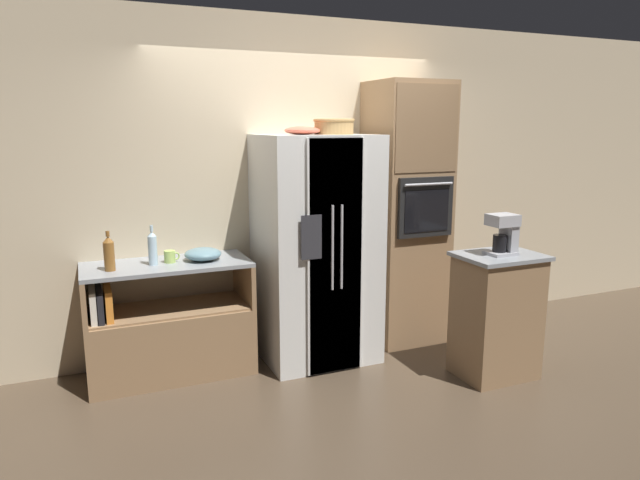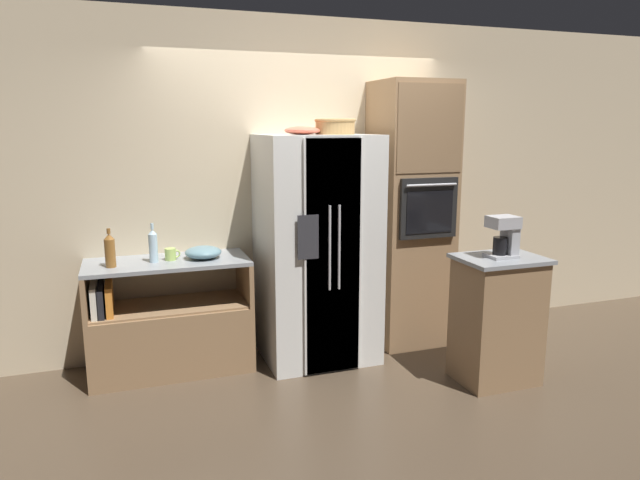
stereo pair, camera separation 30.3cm
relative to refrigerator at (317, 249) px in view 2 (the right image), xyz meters
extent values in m
plane|color=#4C3D2D|center=(-0.01, -0.09, -0.92)|extent=(20.00, 20.00, 0.00)
cube|color=beige|center=(-0.01, 0.42, 0.48)|extent=(12.00, 0.06, 2.80)
cube|color=#93704C|center=(-1.18, 0.11, -0.66)|extent=(1.23, 0.56, 0.52)
cube|color=#93704C|center=(-1.18, 0.11, -0.39)|extent=(1.18, 0.52, 0.02)
cube|color=#93704C|center=(-1.78, 0.11, -0.23)|extent=(0.04, 0.56, 0.34)
cube|color=#93704C|center=(-0.58, 0.11, -0.23)|extent=(0.04, 0.56, 0.34)
cube|color=gray|center=(-1.18, 0.11, -0.04)|extent=(1.23, 0.56, 0.03)
cube|color=silver|center=(-1.72, 0.08, -0.27)|extent=(0.04, 0.40, 0.23)
cube|color=black|center=(-1.68, 0.08, -0.28)|extent=(0.04, 0.41, 0.22)
cube|color=orange|center=(-1.62, 0.08, -0.27)|extent=(0.05, 0.39, 0.23)
cube|color=silver|center=(0.00, 0.01, 0.00)|extent=(0.90, 0.76, 1.84)
cube|color=silver|center=(-0.01, -0.38, 0.00)|extent=(0.44, 0.02, 1.81)
cube|color=silver|center=(0.01, -0.38, 0.00)|extent=(0.44, 0.02, 1.81)
cylinder|color=#B2B2B7|center=(-0.04, -0.41, 0.09)|extent=(0.02, 0.02, 0.64)
cylinder|color=#B2B2B7|center=(0.04, -0.41, 0.09)|extent=(0.02, 0.02, 0.64)
cube|color=#2D2D33|center=(-0.20, -0.39, 0.18)|extent=(0.16, 0.01, 0.33)
cube|color=#93704C|center=(0.89, 0.10, 0.22)|extent=(0.63, 0.59, 2.28)
cube|color=black|center=(0.89, -0.22, 0.32)|extent=(0.52, 0.04, 0.50)
cube|color=black|center=(0.89, -0.24, 0.29)|extent=(0.42, 0.01, 0.35)
cylinder|color=#B2B2B7|center=(0.89, -0.25, 0.52)|extent=(0.45, 0.02, 0.02)
cube|color=olive|center=(0.89, -0.20, 0.97)|extent=(0.59, 0.01, 0.71)
cube|color=#93704C|center=(1.12, -0.89, -0.45)|extent=(0.57, 0.44, 0.94)
cube|color=gray|center=(1.12, -0.89, 0.03)|extent=(0.62, 0.48, 0.03)
cylinder|color=tan|center=(0.15, -0.02, 0.98)|extent=(0.31, 0.31, 0.11)
torus|color=tan|center=(0.15, -0.02, 1.03)|extent=(0.33, 0.33, 0.02)
ellipsoid|color=#DB664C|center=(-0.14, -0.05, 0.95)|extent=(0.28, 0.28, 0.06)
cylinder|color=silver|center=(-1.28, 0.09, 0.08)|extent=(0.07, 0.07, 0.22)
cone|color=silver|center=(-1.28, 0.09, 0.21)|extent=(0.07, 0.07, 0.04)
cylinder|color=silver|center=(-1.28, 0.09, 0.25)|extent=(0.02, 0.02, 0.05)
cylinder|color=brown|center=(-1.59, 0.03, 0.07)|extent=(0.08, 0.08, 0.21)
cone|color=brown|center=(-1.59, 0.03, 0.20)|extent=(0.08, 0.08, 0.04)
cylinder|color=brown|center=(-1.59, 0.03, 0.24)|extent=(0.03, 0.03, 0.04)
cylinder|color=#B2D166|center=(-1.16, 0.12, 0.02)|extent=(0.08, 0.08, 0.09)
torus|color=#B2D166|center=(-1.11, 0.12, 0.02)|extent=(0.06, 0.01, 0.06)
ellipsoid|color=#668C99|center=(-0.91, 0.10, 0.02)|extent=(0.28, 0.28, 0.09)
cube|color=#B2B2B7|center=(1.11, -0.91, 0.06)|extent=(0.20, 0.17, 0.02)
cylinder|color=black|center=(1.10, -0.91, 0.13)|extent=(0.10, 0.10, 0.13)
cube|color=#B2B2B7|center=(1.18, -0.91, 0.20)|extent=(0.07, 0.14, 0.31)
cube|color=#B2B2B7|center=(1.11, -0.91, 0.31)|extent=(0.20, 0.17, 0.09)
camera|label=1|loc=(-1.75, -4.20, 0.99)|focal=32.00mm
camera|label=2|loc=(-1.47, -4.31, 0.99)|focal=32.00mm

